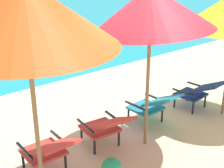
{
  "coord_description": "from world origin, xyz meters",
  "views": [
    {
      "loc": [
        -3.15,
        -3.29,
        2.71
      ],
      "look_at": [
        0.0,
        0.57,
        0.75
      ],
      "focal_mm": 49.78,
      "sensor_mm": 36.0,
      "label": 1
    }
  ],
  "objects_px": {
    "lounge_chair_far_right": "(199,91)",
    "beach_ball": "(111,168)",
    "lounge_chair_far_left": "(49,149)",
    "lounge_chair_near_right": "(153,105)",
    "lounge_chair_near_left": "(106,126)",
    "beach_umbrella_left": "(25,13)",
    "beach_umbrella_center": "(151,8)"
  },
  "relations": [
    {
      "from": "lounge_chair_far_left",
      "to": "lounge_chair_near_right",
      "type": "bearing_deg",
      "value": 2.55
    },
    {
      "from": "lounge_chair_near_right",
      "to": "beach_ball",
      "type": "relative_size",
      "value": 3.2
    },
    {
      "from": "beach_umbrella_left",
      "to": "beach_ball",
      "type": "xyz_separation_m",
      "value": [
        0.95,
        -0.11,
        -2.13
      ]
    },
    {
      "from": "beach_umbrella_center",
      "to": "beach_ball",
      "type": "relative_size",
      "value": 8.95
    },
    {
      "from": "lounge_chair_far_right",
      "to": "beach_ball",
      "type": "xyz_separation_m",
      "value": [
        -2.59,
        -0.51,
        -0.26
      ]
    },
    {
      "from": "beach_umbrella_left",
      "to": "beach_ball",
      "type": "relative_size",
      "value": 9.31
    },
    {
      "from": "beach_umbrella_left",
      "to": "lounge_chair_far_left",
      "type": "bearing_deg",
      "value": 53.03
    },
    {
      "from": "lounge_chair_far_right",
      "to": "beach_ball",
      "type": "relative_size",
      "value": 3.27
    },
    {
      "from": "lounge_chair_near_right",
      "to": "beach_umbrella_center",
      "type": "bearing_deg",
      "value": -146.67
    },
    {
      "from": "lounge_chair_far_right",
      "to": "beach_umbrella_left",
      "type": "distance_m",
      "value": 4.02
    },
    {
      "from": "lounge_chair_far_left",
      "to": "lounge_chair_near_right",
      "type": "xyz_separation_m",
      "value": [
        2.09,
        0.09,
        0.0
      ]
    },
    {
      "from": "beach_umbrella_center",
      "to": "beach_ball",
      "type": "bearing_deg",
      "value": -162.38
    },
    {
      "from": "beach_umbrella_center",
      "to": "beach_ball",
      "type": "distance_m",
      "value": 2.22
    },
    {
      "from": "beach_umbrella_center",
      "to": "beach_ball",
      "type": "height_order",
      "value": "beach_umbrella_center"
    },
    {
      "from": "lounge_chair_near_right",
      "to": "lounge_chair_far_right",
      "type": "bearing_deg",
      "value": -6.61
    },
    {
      "from": "lounge_chair_far_right",
      "to": "beach_ball",
      "type": "height_order",
      "value": "lounge_chair_far_right"
    },
    {
      "from": "beach_umbrella_left",
      "to": "beach_ball",
      "type": "bearing_deg",
      "value": -6.81
    },
    {
      "from": "lounge_chair_near_right",
      "to": "beach_umbrella_left",
      "type": "distance_m",
      "value": 3.1
    },
    {
      "from": "lounge_chair_near_right",
      "to": "lounge_chair_far_right",
      "type": "xyz_separation_m",
      "value": [
        1.12,
        -0.13,
        0.0
      ]
    },
    {
      "from": "lounge_chair_near_left",
      "to": "lounge_chair_near_right",
      "type": "height_order",
      "value": "same"
    },
    {
      "from": "lounge_chair_far_left",
      "to": "lounge_chair_near_right",
      "type": "height_order",
      "value": "same"
    },
    {
      "from": "lounge_chair_near_left",
      "to": "lounge_chair_far_right",
      "type": "xyz_separation_m",
      "value": [
        2.23,
        -0.06,
        0.0
      ]
    },
    {
      "from": "lounge_chair_far_right",
      "to": "beach_umbrella_left",
      "type": "bearing_deg",
      "value": -173.54
    },
    {
      "from": "lounge_chair_near_left",
      "to": "lounge_chair_near_right",
      "type": "relative_size",
      "value": 1.03
    },
    {
      "from": "lounge_chair_near_right",
      "to": "beach_umbrella_left",
      "type": "height_order",
      "value": "beach_umbrella_left"
    },
    {
      "from": "lounge_chair_far_right",
      "to": "beach_umbrella_center",
      "type": "bearing_deg",
      "value": -172.52
    },
    {
      "from": "beach_ball",
      "to": "lounge_chair_near_right",
      "type": "bearing_deg",
      "value": 23.76
    },
    {
      "from": "lounge_chair_far_left",
      "to": "lounge_chair_near_right",
      "type": "distance_m",
      "value": 2.09
    },
    {
      "from": "lounge_chair_near_left",
      "to": "beach_umbrella_left",
      "type": "relative_size",
      "value": 0.36
    },
    {
      "from": "lounge_chair_far_left",
      "to": "beach_ball",
      "type": "relative_size",
      "value": 3.14
    },
    {
      "from": "lounge_chair_far_left",
      "to": "beach_ball",
      "type": "height_order",
      "value": "lounge_chair_far_left"
    },
    {
      "from": "lounge_chair_near_right",
      "to": "lounge_chair_far_right",
      "type": "distance_m",
      "value": 1.13
    }
  ]
}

